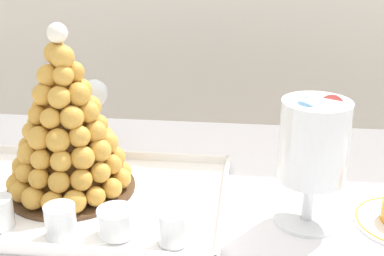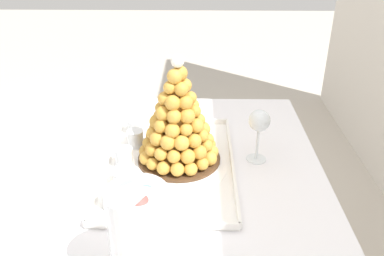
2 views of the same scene
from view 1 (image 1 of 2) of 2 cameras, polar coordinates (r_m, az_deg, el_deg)
The scene contains 8 objects.
buffet_table at distance 1.03m, azimuth 0.79°, elevation -12.53°, with size 1.46×0.85×0.73m.
serving_tray at distance 1.00m, azimuth -12.15°, elevation -7.67°, with size 0.55×0.37×0.02m.
croquembouche at distance 0.98m, azimuth -13.90°, elevation -0.11°, with size 0.25×0.25×0.33m.
dessert_cup_centre at distance 0.88m, azimuth -14.52°, elevation -10.19°, with size 0.05×0.05×0.06m.
dessert_cup_mid_right at distance 0.87m, azimuth -8.50°, elevation -10.44°, with size 0.06×0.06×0.05m.
dessert_cup_right at distance 0.84m, azimuth -2.13°, elevation -11.25°, with size 0.05×0.05×0.05m.
macaron_goblet at distance 0.88m, azimuth 13.47°, elevation -1.78°, with size 0.12×0.12×0.24m.
wine_glass at distance 1.20m, azimuth -10.87°, elevation 3.49°, with size 0.06×0.06×0.16m.
Camera 1 is at (0.08, -0.85, 1.21)m, focal length 47.57 mm.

